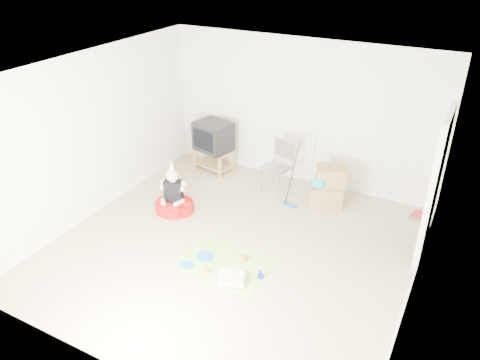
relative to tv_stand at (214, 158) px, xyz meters
The scene contains 16 objects.
ground 2.58m from the tv_stand, 52.90° to the right, with size 5.00×5.00×0.00m, color tan.
doorway_recess 4.18m from the tv_stand, 11.85° to the right, with size 0.02×0.90×2.05m, color black.
tv_stand is the anchor object (origin of this frame).
crt_tv 0.45m from the tv_stand, 63.43° to the right, with size 0.64×0.53×0.55m, color black.
folding_chair 1.44m from the tv_stand, ahead, with size 0.52×0.50×0.96m.
cardboard_boxes 2.36m from the tv_stand, ahead, with size 0.66×0.60×0.69m.
floor_mop 1.91m from the tv_stand, 17.50° to the right, with size 0.28×0.36×1.08m.
book_pile 3.85m from the tv_stand, ahead, with size 0.27×0.32×0.06m.
seated_woman 1.64m from the tv_stand, 82.75° to the right, with size 0.82×0.82×0.93m.
party_mat 2.97m from the tv_stand, 56.17° to the right, with size 1.30×0.94×0.01m, color #FD359B.
birthday_cake 3.36m from the tv_stand, 55.23° to the right, with size 0.42×0.39×0.16m.
blue_plate_near 2.81m from the tv_stand, 61.86° to the right, with size 0.25×0.25×0.01m, color blue.
blue_plate_far 3.00m from the tv_stand, 66.49° to the right, with size 0.19×0.19×0.01m, color blue.
orange_cup_near 2.95m from the tv_stand, 50.91° to the right, with size 0.08×0.08×0.09m, color #CA5F16.
orange_cup_far 3.15m from the tv_stand, 61.11° to the right, with size 0.07×0.07×0.07m, color #CA5F16.
blue_party_hat 3.34m from the tv_stand, 48.47° to the right, with size 0.10×0.10×0.14m, color #1B24BF.
Camera 1 is at (2.75, -4.94, 4.11)m, focal length 35.00 mm.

